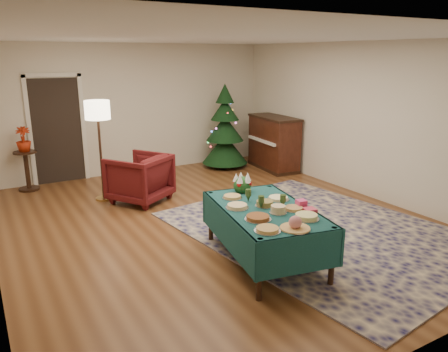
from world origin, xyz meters
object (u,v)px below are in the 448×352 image
gift_box (301,204)px  armchair (139,176)px  floor_lamp (98,116)px  piano (274,143)px  buffet_table (265,219)px  christmas_tree (225,130)px  side_table (27,171)px  potted_plant (24,145)px

gift_box → armchair: bearing=106.4°
floor_lamp → piano: bearing=3.7°
buffet_table → christmas_tree: 4.77m
armchair → piano: piano is taller
buffet_table → gift_box: bearing=-26.4°
gift_box → armchair: size_ratio=0.12×
buffet_table → piano: size_ratio=1.38×
side_table → piano: 5.06m
side_table → piano: (4.95, -1.01, 0.21)m
potted_plant → christmas_tree: christmas_tree is taller
floor_lamp → piano: (3.88, 0.25, -0.90)m
christmas_tree → potted_plant: bearing=175.8°
armchair → side_table: size_ratio=1.23×
potted_plant → piano: 5.06m
floor_lamp → potted_plant: (-1.07, 1.26, -0.60)m
christmas_tree → piano: size_ratio=1.33×
armchair → potted_plant: 2.36m
gift_box → side_table: gift_box is taller
christmas_tree → piano: bearing=-39.9°
armchair → side_table: (-1.60, 1.68, -0.09)m
potted_plant → buffet_table: bearing=-65.2°
christmas_tree → buffet_table: bearing=-114.4°
buffet_table → armchair: armchair is taller
buffet_table → potted_plant: bearing=114.8°
buffet_table → side_table: (-2.14, 4.64, -0.19)m
buffet_table → potted_plant: size_ratio=4.23×
gift_box → side_table: 5.47m
gift_box → piano: 4.53m
floor_lamp → christmas_tree: (3.03, 0.95, -0.63)m
gift_box → armchair: (-0.93, 3.16, -0.28)m
side_table → piano: size_ratio=0.53×
buffet_table → piano: 4.60m
armchair → piano: bearing=158.4°
floor_lamp → piano: floor_lamp is taller
buffet_table → floor_lamp: (-1.07, 3.39, 0.92)m
buffet_table → side_table: bearing=114.8°
side_table → christmas_tree: christmas_tree is taller
buffet_table → side_table: 5.12m
floor_lamp → potted_plant: floor_lamp is taller
buffet_table → floor_lamp: floor_lamp is taller
armchair → floor_lamp: 1.22m
armchair → christmas_tree: size_ratio=0.49×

